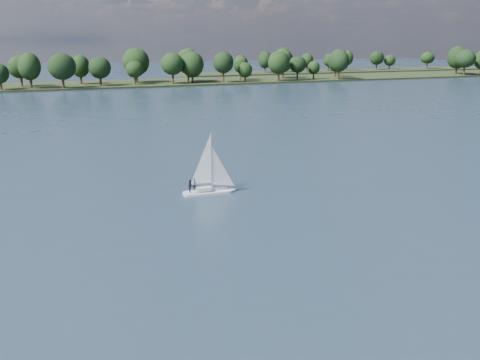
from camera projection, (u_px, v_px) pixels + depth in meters
name	position (u px, v px, depth m)	size (l,w,h in m)	color
ground	(163.00, 122.00, 126.58)	(700.00, 700.00, 0.00)	#233342
far_shore	(97.00, 85.00, 226.84)	(660.00, 40.00, 1.50)	black
far_shore_back	(352.00, 71.00, 328.36)	(220.00, 30.00, 1.40)	black
sailboat	(207.00, 176.00, 66.86)	(6.30, 2.05, 8.19)	silver
treeline	(93.00, 67.00, 220.42)	(562.52, 73.87, 17.14)	black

